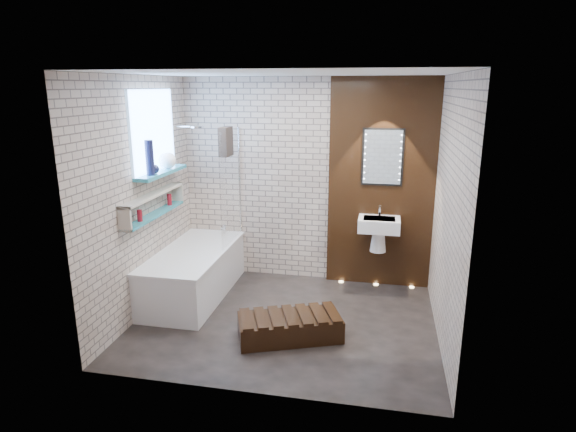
% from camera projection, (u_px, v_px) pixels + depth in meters
% --- Properties ---
extents(ground, '(3.20, 3.20, 0.00)m').
position_uv_depth(ground, '(285.00, 321.00, 5.25)').
color(ground, black).
rests_on(ground, ground).
extents(room_shell, '(3.24, 3.20, 2.60)m').
position_uv_depth(room_shell, '(285.00, 206.00, 4.91)').
color(room_shell, tan).
rests_on(room_shell, ground).
extents(walnut_panel, '(1.30, 0.06, 2.60)m').
position_uv_depth(walnut_panel, '(381.00, 185.00, 5.93)').
color(walnut_panel, black).
rests_on(walnut_panel, ground).
extents(clerestory_window, '(0.18, 1.00, 0.94)m').
position_uv_depth(clerestory_window, '(154.00, 140.00, 5.38)').
color(clerestory_window, '#7FADE0').
rests_on(clerestory_window, room_shell).
extents(display_niche, '(0.14, 1.30, 0.26)m').
position_uv_depth(display_niche, '(154.00, 205.00, 5.36)').
color(display_niche, teal).
rests_on(display_niche, room_shell).
extents(bathtub, '(0.79, 1.74, 0.70)m').
position_uv_depth(bathtub, '(194.00, 273.00, 5.83)').
color(bathtub, white).
rests_on(bathtub, ground).
extents(bath_screen, '(0.01, 0.78, 1.40)m').
position_uv_depth(bath_screen, '(231.00, 187.00, 5.92)').
color(bath_screen, white).
rests_on(bath_screen, bathtub).
extents(towel, '(0.10, 0.26, 0.34)m').
position_uv_depth(towel, '(226.00, 142.00, 5.64)').
color(towel, '#282220').
rests_on(towel, bath_screen).
extents(shower_head, '(0.18, 0.18, 0.02)m').
position_uv_depth(shower_head, '(197.00, 127.00, 5.87)').
color(shower_head, silver).
rests_on(shower_head, room_shell).
extents(washbasin, '(0.50, 0.36, 0.58)m').
position_uv_depth(washbasin, '(379.00, 229.00, 5.88)').
color(washbasin, white).
rests_on(washbasin, walnut_panel).
extents(led_mirror, '(0.50, 0.02, 0.70)m').
position_uv_depth(led_mirror, '(383.00, 157.00, 5.80)').
color(led_mirror, black).
rests_on(led_mirror, walnut_panel).
extents(walnut_step, '(1.12, 0.80, 0.23)m').
position_uv_depth(walnut_step, '(290.00, 327.00, 4.87)').
color(walnut_step, black).
rests_on(walnut_step, ground).
extents(niche_bottles, '(0.05, 0.78, 0.14)m').
position_uv_depth(niche_bottles, '(156.00, 207.00, 5.42)').
color(niche_bottles, maroon).
rests_on(niche_bottles, display_niche).
extents(sill_vases, '(0.19, 0.58, 0.38)m').
position_uv_depth(sill_vases, '(162.00, 160.00, 5.43)').
color(sill_vases, white).
rests_on(sill_vases, clerestory_window).
extents(floor_uplights, '(0.96, 0.06, 0.01)m').
position_uv_depth(floor_uplights, '(376.00, 284.00, 6.20)').
color(floor_uplights, '#FFD899').
rests_on(floor_uplights, ground).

